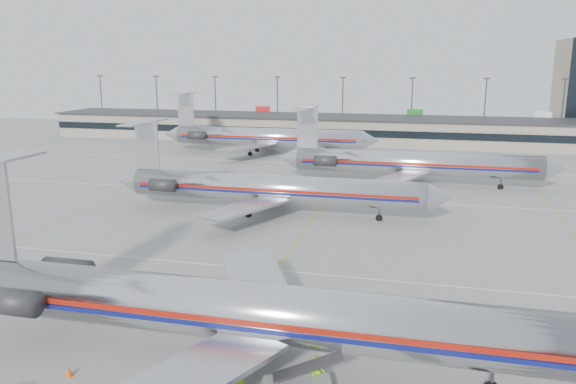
% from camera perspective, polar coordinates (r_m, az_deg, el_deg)
% --- Properties ---
extents(ground, '(260.00, 260.00, 0.00)m').
position_cam_1_polar(ground, '(44.30, -4.78, -12.45)').
color(ground, gray).
rests_on(ground, ground).
extents(apron_markings, '(160.00, 0.15, 0.02)m').
position_cam_1_polar(apron_markings, '(53.09, -1.31, -7.96)').
color(apron_markings, silver).
rests_on(apron_markings, ground).
extents(terminal, '(162.00, 17.00, 6.25)m').
position_cam_1_polar(terminal, '(137.33, 8.39, 6.27)').
color(terminal, gray).
rests_on(terminal, ground).
extents(light_mast_row, '(163.60, 0.40, 15.28)m').
position_cam_1_polar(light_mast_row, '(150.74, 9.00, 8.92)').
color(light_mast_row, '#38383D').
rests_on(light_mast_row, ground).
extents(jet_foreground, '(48.31, 28.44, 12.64)m').
position_cam_1_polar(jet_foreground, '(36.60, -4.98, -11.83)').
color(jet_foreground, silver).
rests_on(jet_foreground, ground).
extents(jet_second_row, '(44.40, 26.14, 11.62)m').
position_cam_1_polar(jet_second_row, '(71.67, -2.07, 0.42)').
color(jet_second_row, silver).
rests_on(jet_second_row, ground).
extents(jet_third_row, '(44.59, 27.43, 12.19)m').
position_cam_1_polar(jet_third_row, '(90.79, 12.20, 2.93)').
color(jet_third_row, silver).
rests_on(jet_third_row, ground).
extents(jet_back_row, '(46.90, 28.85, 12.82)m').
position_cam_1_polar(jet_back_row, '(118.83, -2.56, 5.63)').
color(jet_back_row, silver).
rests_on(jet_back_row, ground).
extents(belt_loader, '(4.92, 2.62, 2.52)m').
position_cam_1_polar(belt_loader, '(34.81, 1.04, -18.79)').
color(belt_loader, gray).
rests_on(belt_loader, ground).
extents(ramp_worker_near, '(0.77, 0.74, 1.78)m').
position_cam_1_polar(ramp_worker_near, '(34.95, -4.98, -18.28)').
color(ramp_worker_near, '#83CC13').
rests_on(ramp_worker_near, ground).
extents(ramp_worker_far, '(0.97, 0.76, 1.98)m').
position_cam_1_polar(ramp_worker_far, '(35.23, 2.96, -17.78)').
color(ramp_worker_far, '#A6E115').
rests_on(ramp_worker_far, ground).
extents(cone_left, '(0.66, 0.66, 0.68)m').
position_cam_1_polar(cone_left, '(38.96, -21.40, -16.61)').
color(cone_left, '#DF5707').
rests_on(cone_left, ground).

